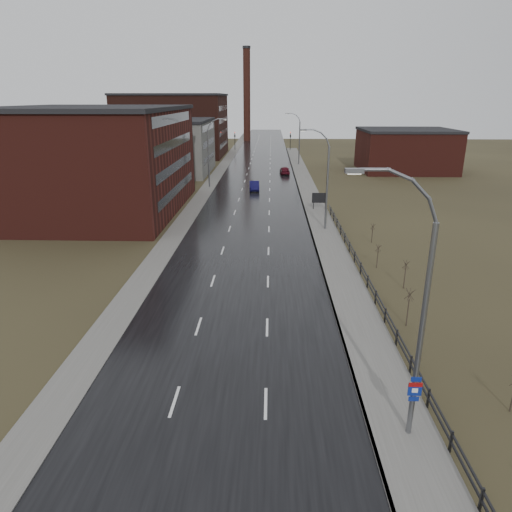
# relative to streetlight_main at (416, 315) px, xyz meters

# --- Properties ---
(ground) EXTENTS (320.00, 320.00, 0.00)m
(ground) POSITION_rel_streetlight_main_xyz_m (-8.47, -2.00, -6.06)
(ground) COLOR #2D2819
(ground) RESTS_ON ground
(road) EXTENTS (14.00, 300.00, 0.06)m
(road) POSITION_rel_streetlight_main_xyz_m (-8.47, 58.00, -6.03)
(road) COLOR black
(road) RESTS_ON ground
(sidewalk_right) EXTENTS (3.20, 180.00, 0.18)m
(sidewalk_right) POSITION_rel_streetlight_main_xyz_m (0.13, 33.00, -5.97)
(sidewalk_right) COLOR #595651
(sidewalk_right) RESTS_ON ground
(curb_right) EXTENTS (0.16, 180.00, 0.18)m
(curb_right) POSITION_rel_streetlight_main_xyz_m (-1.39, 33.00, -5.97)
(curb_right) COLOR slate
(curb_right) RESTS_ON ground
(sidewalk_left) EXTENTS (2.40, 260.00, 0.12)m
(sidewalk_left) POSITION_rel_streetlight_main_xyz_m (-16.67, 58.00, -6.00)
(sidewalk_left) COLOR #595651
(sidewalk_left) RESTS_ON ground
(warehouse_near) EXTENTS (22.44, 28.56, 13.50)m
(warehouse_near) POSITION_rel_streetlight_main_xyz_m (-29.46, 43.00, 0.70)
(warehouse_near) COLOR #471914
(warehouse_near) RESTS_ON ground
(warehouse_mid) EXTENTS (16.32, 20.40, 10.50)m
(warehouse_mid) POSITION_rel_streetlight_main_xyz_m (-26.46, 76.00, -0.80)
(warehouse_mid) COLOR slate
(warehouse_mid) RESTS_ON ground
(warehouse_far) EXTENTS (26.52, 24.48, 15.50)m
(warehouse_far) POSITION_rel_streetlight_main_xyz_m (-31.47, 106.00, 1.70)
(warehouse_far) COLOR #331611
(warehouse_far) RESTS_ON ground
(building_right) EXTENTS (18.36, 16.32, 8.50)m
(building_right) POSITION_rel_streetlight_main_xyz_m (21.83, 80.00, -1.80)
(building_right) COLOR #471914
(building_right) RESTS_ON ground
(smokestack) EXTENTS (2.70, 2.70, 30.70)m
(smokestack) POSITION_rel_streetlight_main_xyz_m (-14.47, 148.00, 9.44)
(smokestack) COLOR #331611
(smokestack) RESTS_ON ground
(streetlight_main) EXTENTS (3.91, 0.29, 12.11)m
(streetlight_main) POSITION_rel_streetlight_main_xyz_m (0.00, 0.00, 0.00)
(streetlight_main) COLOR slate
(streetlight_main) RESTS_ON ground
(streetlight_right_mid) EXTENTS (3.36, 0.28, 11.35)m
(streetlight_right_mid) POSITION_rel_streetlight_main_xyz_m (0.03, 34.00, -0.22)
(streetlight_right_mid) COLOR slate
(streetlight_right_mid) RESTS_ON ground
(streetlight_left) EXTENTS (3.36, 0.28, 11.35)m
(streetlight_left) POSITION_rel_streetlight_main_xyz_m (-16.17, 60.00, -0.22)
(streetlight_left) COLOR slate
(streetlight_left) RESTS_ON ground
(streetlight_right_far) EXTENTS (3.36, 0.28, 11.35)m
(streetlight_right_far) POSITION_rel_streetlight_main_xyz_m (0.03, 88.00, -0.22)
(streetlight_right_far) COLOR slate
(streetlight_right_far) RESTS_ON ground
(guardrail) EXTENTS (0.10, 53.05, 1.10)m
(guardrail) POSITION_rel_streetlight_main_xyz_m (1.83, 16.32, -5.35)
(guardrail) COLOR black
(guardrail) RESTS_ON ground
(shrub_c) EXTENTS (0.63, 0.67, 2.69)m
(shrub_c) POSITION_rel_streetlight_main_xyz_m (3.18, 10.61, -4.63)
(shrub_c) COLOR #382D23
(shrub_c) RESTS_ON ground
(shrub_d) EXTENTS (0.56, 0.59, 2.38)m
(shrub_d) POSITION_rel_streetlight_main_xyz_m (4.75, 17.05, -4.79)
(shrub_d) COLOR #382D23
(shrub_d) RESTS_ON ground
(shrub_e) EXTENTS (0.53, 0.55, 2.21)m
(shrub_e) POSITION_rel_streetlight_main_xyz_m (3.61, 21.69, -4.89)
(shrub_e) COLOR #382D23
(shrub_e) RESTS_ON ground
(shrub_f) EXTENTS (0.49, 0.52, 2.05)m
(shrub_f) POSITION_rel_streetlight_main_xyz_m (4.72, 29.27, -4.97)
(shrub_f) COLOR #382D23
(shrub_f) RESTS_ON ground
(billboard) EXTENTS (2.11, 0.17, 2.42)m
(billboard) POSITION_rel_streetlight_main_xyz_m (0.63, 43.80, -4.41)
(billboard) COLOR black
(billboard) RESTS_ON ground
(traffic_light_left) EXTENTS (0.58, 2.73, 5.30)m
(traffic_light_left) POSITION_rel_streetlight_main_xyz_m (-16.47, 118.00, -1.46)
(traffic_light_left) COLOR black
(traffic_light_left) RESTS_ON ground
(traffic_light_right) EXTENTS (0.58, 2.73, 5.30)m
(traffic_light_right) POSITION_rel_streetlight_main_xyz_m (-0.47, 118.00, -1.46)
(traffic_light_right) COLOR black
(traffic_light_right) RESTS_ON ground
(car_near) EXTENTS (1.82, 4.60, 1.49)m
(car_near) POSITION_rel_streetlight_main_xyz_m (-8.70, 57.52, -5.31)
(car_near) COLOR #0E0C3C
(car_near) RESTS_ON ground
(car_far) EXTENTS (2.06, 4.56, 1.52)m
(car_far) POSITION_rel_streetlight_main_xyz_m (-3.23, 74.59, -5.30)
(car_far) COLOR #4F0D19
(car_far) RESTS_ON ground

